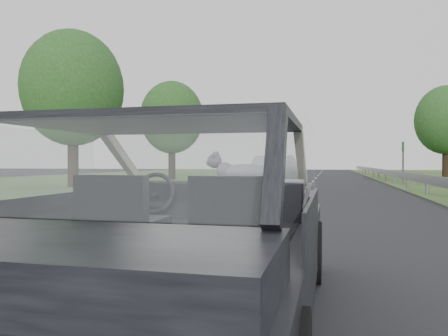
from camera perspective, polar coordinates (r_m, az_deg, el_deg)
The scene contains 12 objects.
ground at distance 3.39m, azimuth -4.74°, elevation -19.51°, with size 140.00×140.00×0.00m, color black.
subject_car at distance 3.21m, azimuth -4.75°, elevation -7.29°, with size 1.80×4.00×1.45m, color #242429.
dashboard at distance 3.79m, azimuth -1.76°, elevation -4.16°, with size 1.58×0.45×0.30m, color black.
driver_seat at distance 3.08m, azimuth -13.58°, elevation -4.75°, with size 0.50×0.72×0.42m, color black.
passenger_seat at distance 2.81m, azimuth 1.15°, elevation -5.26°, with size 0.50×0.72×0.42m, color black.
steering_wheel at distance 3.64m, azimuth -9.10°, elevation -3.27°, with size 0.36×0.36×0.04m, color black.
cat at distance 3.70m, azimuth 2.72°, elevation -0.55°, with size 0.62×0.19×0.28m, color #8D8E9D.
other_car at distance 19.64m, azimuth 6.37°, elevation -0.52°, with size 1.78×4.52×1.49m, color silver.
highway_sign at distance 24.51m, azimuth 22.34°, elevation 0.56°, with size 0.09×0.90×2.24m, color #0D531C.
tree_2 at distance 34.56m, azimuth 27.01°, elevation 4.03°, with size 4.23×4.23×6.41m, color #1A4916, non-canonical shape.
tree_5 at distance 22.14m, azimuth -19.14°, elevation 7.05°, with size 4.78×4.78×7.25m, color #1A4916, non-canonical shape.
tree_6 at distance 30.14m, azimuth -6.83°, elevation 4.72°, with size 4.32×4.32×6.54m, color #1A4916, non-canonical shape.
Camera 1 is at (1.01, -3.02, 1.17)m, focal length 35.00 mm.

